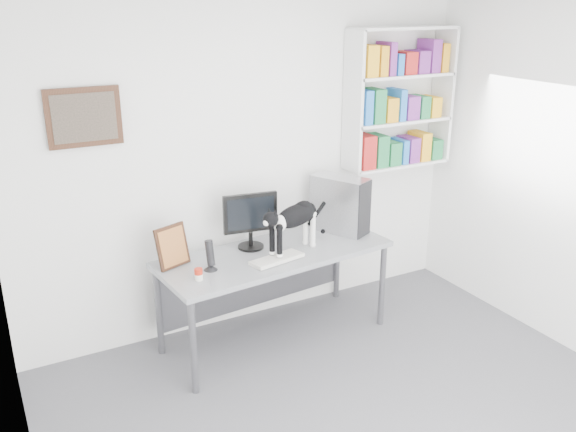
{
  "coord_description": "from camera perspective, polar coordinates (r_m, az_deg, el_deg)",
  "views": [
    {
      "loc": [
        -2.07,
        -2.47,
        2.69
      ],
      "look_at": [
        0.1,
        1.53,
        1.06
      ],
      "focal_mm": 38.0,
      "sensor_mm": 36.0,
      "label": 1
    }
  ],
  "objects": [
    {
      "name": "keyboard",
      "position": [
        4.7,
        -1.06,
        -4.03
      ],
      "size": [
        0.45,
        0.24,
        0.03
      ],
      "primitive_type": "cube",
      "rotation": [
        0.0,
        0.0,
        0.18
      ],
      "color": "silver",
      "rests_on": "desk"
    },
    {
      "name": "leaning_print",
      "position": [
        4.63,
        -10.79,
        -2.74
      ],
      "size": [
        0.29,
        0.19,
        0.33
      ],
      "primitive_type": "cube",
      "rotation": [
        0.0,
        0.0,
        0.35
      ],
      "color": "#412214",
      "rests_on": "desk"
    },
    {
      "name": "room",
      "position": [
        3.49,
        10.65,
        -3.25
      ],
      "size": [
        4.01,
        4.01,
        2.7
      ],
      "color": "#55555B",
      "rests_on": "ground"
    },
    {
      "name": "cat",
      "position": [
        4.79,
        0.6,
        -1.14
      ],
      "size": [
        0.68,
        0.4,
        0.41
      ],
      "primitive_type": null,
      "rotation": [
        0.0,
        0.0,
        0.36
      ],
      "color": "black",
      "rests_on": "desk"
    },
    {
      "name": "pc_tower",
      "position": [
        5.24,
        4.84,
        1.11
      ],
      "size": [
        0.4,
        0.53,
        0.49
      ],
      "primitive_type": "cube",
      "rotation": [
        0.0,
        0.0,
        0.44
      ],
      "color": "#BBBBC0",
      "rests_on": "desk"
    },
    {
      "name": "soup_can",
      "position": [
        4.43,
        -8.37,
        -5.42
      ],
      "size": [
        0.07,
        0.07,
        0.09
      ],
      "primitive_type": "cylinder",
      "rotation": [
        0.0,
        0.0,
        -0.1
      ],
      "color": "red",
      "rests_on": "desk"
    },
    {
      "name": "bookshelf",
      "position": [
        5.6,
        10.4,
        10.77
      ],
      "size": [
        1.03,
        0.28,
        1.24
      ],
      "primitive_type": "cube",
      "color": "silver",
      "rests_on": "room"
    },
    {
      "name": "speaker",
      "position": [
        4.54,
        -7.31,
        -3.63
      ],
      "size": [
        0.13,
        0.13,
        0.24
      ],
      "primitive_type": "cylinder",
      "rotation": [
        0.0,
        0.0,
        0.21
      ],
      "color": "black",
      "rests_on": "desk"
    },
    {
      "name": "monitor",
      "position": [
        4.87,
        -3.55,
        -0.42
      ],
      "size": [
        0.47,
        0.27,
        0.47
      ],
      "primitive_type": "cube",
      "rotation": [
        0.0,
        0.0,
        -0.15
      ],
      "color": "black",
      "rests_on": "desk"
    },
    {
      "name": "wall_art",
      "position": [
        4.57,
        -18.55,
        8.75
      ],
      "size": [
        0.52,
        0.04,
        0.42
      ],
      "primitive_type": "cube",
      "color": "#412214",
      "rests_on": "room"
    },
    {
      "name": "desk",
      "position": [
        5.03,
        -1.2,
        -7.46
      ],
      "size": [
        1.94,
        0.9,
        0.78
      ],
      "primitive_type": "cube",
      "rotation": [
        0.0,
        0.0,
        0.09
      ],
      "color": "gray",
      "rests_on": "room"
    }
  ]
}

